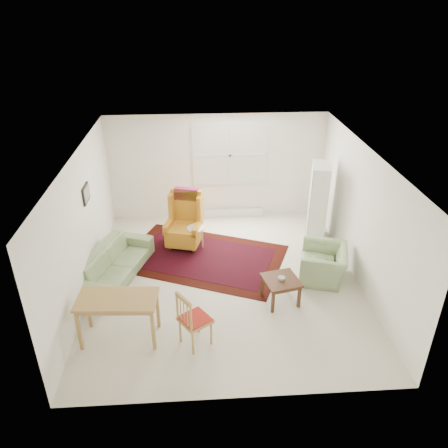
{
  "coord_description": "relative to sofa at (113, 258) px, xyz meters",
  "views": [
    {
      "loc": [
        -0.48,
        -6.83,
        4.85
      ],
      "look_at": [
        0.0,
        0.3,
        1.05
      ],
      "focal_mm": 35.0,
      "sensor_mm": 36.0,
      "label": 1
    }
  ],
  "objects": [
    {
      "name": "sofa",
      "position": [
        0.0,
        0.0,
        0.0
      ],
      "size": [
        1.39,
        2.16,
        0.81
      ],
      "primitive_type": "imported",
      "rotation": [
        0.0,
        0.0,
        1.25
      ],
      "color": "#809A66",
      "rests_on": "ground"
    },
    {
      "name": "rug",
      "position": [
        1.71,
        0.55,
        -0.39
      ],
      "size": [
        3.71,
        3.09,
        0.03
      ],
      "primitive_type": null,
      "rotation": [
        0.0,
        0.0,
        -0.39
      ],
      "color": "black",
      "rests_on": "ground"
    },
    {
      "name": "desk_chair",
      "position": [
        1.53,
        -1.92,
        0.08
      ],
      "size": [
        0.59,
        0.59,
        0.97
      ],
      "primitive_type": null,
      "rotation": [
        0.0,
        0.0,
        2.17
      ],
      "color": "#AD8546",
      "rests_on": "ground"
    },
    {
      "name": "wingback_chair",
      "position": [
        1.31,
        1.07,
        0.2
      ],
      "size": [
        0.87,
        0.9,
        1.22
      ],
      "primitive_type": null,
      "rotation": [
        0.0,
        0.0,
        -0.26
      ],
      "color": "orange",
      "rests_on": "ground"
    },
    {
      "name": "coffee_table",
      "position": [
        3.03,
        -0.98,
        -0.17
      ],
      "size": [
        0.7,
        0.7,
        0.48
      ],
      "primitive_type": null,
      "rotation": [
        0.0,
        0.0,
        0.23
      ],
      "color": "#482816",
      "rests_on": "ground"
    },
    {
      "name": "stool",
      "position": [
        1.57,
        0.96,
        -0.16
      ],
      "size": [
        0.43,
        0.43,
        0.5
      ],
      "primitive_type": null,
      "rotation": [
        0.0,
        0.0,
        -0.17
      ],
      "color": "white",
      "rests_on": "ground"
    },
    {
      "name": "cabinet",
      "position": [
        4.2,
        1.2,
        0.46
      ],
      "size": [
        0.51,
        0.76,
        1.73
      ],
      "primitive_type": null,
      "rotation": [
        0.0,
        0.0,
        -0.23
      ],
      "color": "white",
      "rests_on": "ground"
    },
    {
      "name": "desk",
      "position": [
        0.36,
        -1.72,
        -0.02
      ],
      "size": [
        1.25,
        0.69,
        0.77
      ],
      "primitive_type": null,
      "rotation": [
        0.0,
        0.0,
        -0.07
      ],
      "color": "#AD8546",
      "rests_on": "ground"
    },
    {
      "name": "room",
      "position": [
        2.12,
        -0.06,
        0.85
      ],
      "size": [
        5.04,
        5.54,
        2.51
      ],
      "color": "beige",
      "rests_on": "ground"
    },
    {
      "name": "armchair",
      "position": [
        3.96,
        -0.3,
        -0.03
      ],
      "size": [
        1.08,
        1.16,
        0.75
      ],
      "primitive_type": "imported",
      "rotation": [
        0.0,
        0.0,
        -1.86
      ],
      "color": "#809A66",
      "rests_on": "ground"
    }
  ]
}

